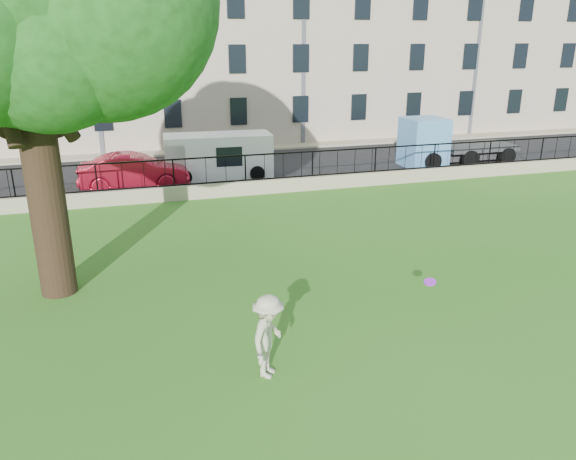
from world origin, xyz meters
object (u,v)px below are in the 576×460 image
object	(u,v)px
white_van	(218,156)
blue_truck	(457,140)
red_sedan	(134,171)
frisbee	(430,282)
man	(268,336)

from	to	relation	value
white_van	blue_truck	distance (m)	12.59
blue_truck	red_sedan	bearing A→B (deg)	-179.19
blue_truck	frisbee	bearing A→B (deg)	-124.96
frisbee	white_van	distance (m)	16.36
frisbee	blue_truck	bearing A→B (deg)	55.83
frisbee	red_sedan	size ratio (longest dim) A/B	0.06
frisbee	red_sedan	distance (m)	16.38
frisbee	white_van	bearing A→B (deg)	96.58
blue_truck	man	bearing A→B (deg)	-132.50
man	frisbee	distance (m)	3.86
man	frisbee	size ratio (longest dim) A/B	6.40
man	blue_truck	world-z (taller)	blue_truck
man	red_sedan	xyz separation A→B (m)	(-2.00, 15.81, -0.09)
man	frisbee	xyz separation A→B (m)	(3.80, 0.51, 0.45)
frisbee	red_sedan	xyz separation A→B (m)	(-5.80, 15.30, -0.54)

